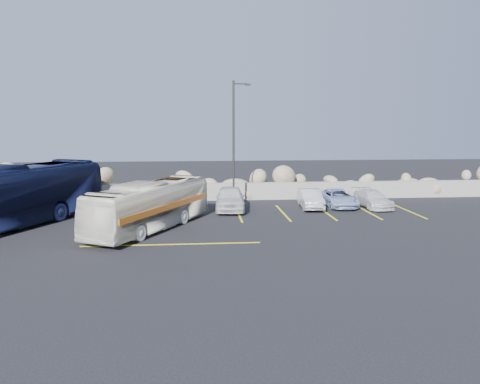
{
  "coord_description": "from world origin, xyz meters",
  "views": [
    {
      "loc": [
        0.29,
        -20.34,
        5.46
      ],
      "look_at": [
        2.43,
        4.0,
        1.76
      ],
      "focal_mm": 35.0,
      "sensor_mm": 36.0,
      "label": 1
    }
  ],
  "objects": [
    {
      "name": "car_c",
      "position": [
        11.34,
        8.32,
        0.55
      ],
      "size": [
        1.82,
        3.88,
        1.09
      ],
      "primitive_type": "imported",
      "rotation": [
        0.0,
        0.0,
        0.08
      ],
      "color": "silver",
      "rests_on": "ground"
    },
    {
      "name": "car_d",
      "position": [
        9.26,
        8.84,
        0.55
      ],
      "size": [
        1.94,
        4.03,
        1.11
      ],
      "primitive_type": "imported",
      "rotation": [
        0.0,
        0.0,
        0.02
      ],
      "color": "#96ABD4",
      "rests_on": "ground"
    },
    {
      "name": "car_a",
      "position": [
        2.18,
        8.2,
        0.74
      ],
      "size": [
        2.02,
        4.47,
        1.49
      ],
      "primitive_type": "imported",
      "rotation": [
        0.0,
        0.0,
        -0.06
      ],
      "color": "silver",
      "rests_on": "ground"
    },
    {
      "name": "vintage_bus",
      "position": [
        -2.19,
        3.37,
        1.23
      ],
      "size": [
        5.93,
        8.77,
        2.46
      ],
      "primitive_type": "imported",
      "rotation": [
        0.0,
        0.0,
        -0.48
      ],
      "color": "silver",
      "rests_on": "ground"
    },
    {
      "name": "ground",
      "position": [
        0.0,
        0.0,
        0.0
      ],
      "size": [
        90.0,
        90.0,
        0.0
      ],
      "primitive_type": "plane",
      "color": "black",
      "rests_on": "ground"
    },
    {
      "name": "car_b",
      "position": [
        7.31,
        8.4,
        0.59
      ],
      "size": [
        1.49,
        3.67,
        1.19
      ],
      "primitive_type": "imported",
      "rotation": [
        0.0,
        0.0,
        -0.07
      ],
      "color": "silver",
      "rests_on": "ground"
    },
    {
      "name": "seawall",
      "position": [
        0.0,
        12.0,
        0.6
      ],
      "size": [
        60.0,
        0.4,
        1.2
      ],
      "primitive_type": "cube",
      "color": "gray",
      "rests_on": "ground"
    },
    {
      "name": "riprap_pile",
      "position": [
        0.0,
        13.2,
        1.3
      ],
      "size": [
        54.0,
        2.8,
        2.6
      ],
      "primitive_type": null,
      "color": "#9D8366",
      "rests_on": "ground"
    },
    {
      "name": "lamppost",
      "position": [
        2.56,
        9.5,
        4.3
      ],
      "size": [
        1.14,
        0.18,
        8.0
      ],
      "color": "#2C2927",
      "rests_on": "ground"
    },
    {
      "name": "parking_lines",
      "position": [
        4.64,
        5.57,
        0.01
      ],
      "size": [
        18.16,
        9.36,
        0.01
      ],
      "color": "yellow",
      "rests_on": "ground"
    },
    {
      "name": "tour_coach",
      "position": [
        -9.55,
        4.2,
        1.65
      ],
      "size": [
        7.81,
        11.82,
        3.3
      ],
      "primitive_type": "imported",
      "rotation": [
        0.0,
        0.0,
        -0.47
      ],
      "color": "black",
      "rests_on": "ground"
    }
  ]
}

